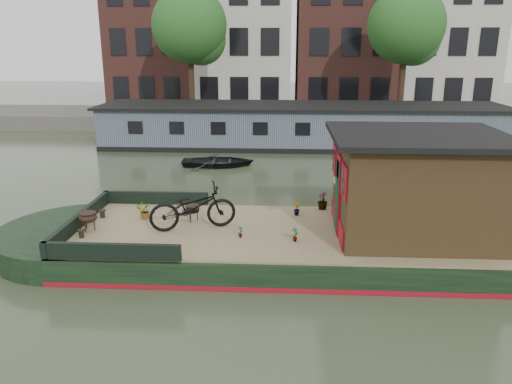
# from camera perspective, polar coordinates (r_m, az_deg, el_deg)

# --- Properties ---
(ground) EXTENTS (120.00, 120.00, 0.00)m
(ground) POSITION_cam_1_polar(r_m,az_deg,el_deg) (12.51, 7.11, -7.21)
(ground) COLOR #353E27
(ground) RESTS_ON ground
(houseboat_hull) EXTENTS (14.01, 4.02, 0.60)m
(houseboat_hull) POSITION_cam_1_polar(r_m,az_deg,el_deg) (12.38, 0.95, -5.97)
(houseboat_hull) COLOR black
(houseboat_hull) RESTS_ON ground
(houseboat_deck) EXTENTS (11.80, 3.80, 0.05)m
(houseboat_deck) POSITION_cam_1_polar(r_m,az_deg,el_deg) (12.27, 7.21, -4.54)
(houseboat_deck) COLOR #8A7855
(houseboat_deck) RESTS_ON houseboat_hull
(bow_bulwark) EXTENTS (3.00, 4.00, 0.35)m
(bow_bulwark) POSITION_cam_1_polar(r_m,az_deg,el_deg) (12.86, -15.93, -3.11)
(bow_bulwark) COLOR black
(bow_bulwark) RESTS_ON houseboat_deck
(cabin) EXTENTS (4.00, 3.50, 2.42)m
(cabin) POSITION_cam_1_polar(r_m,az_deg,el_deg) (12.25, 17.68, 0.92)
(cabin) COLOR black
(cabin) RESTS_ON houseboat_deck
(bicycle) EXTENTS (2.24, 1.38, 1.11)m
(bicycle) POSITION_cam_1_polar(r_m,az_deg,el_deg) (12.23, -7.24, -1.73)
(bicycle) COLOR black
(bicycle) RESTS_ON houseboat_deck
(potted_plant_a) EXTENTS (0.21, 0.21, 0.34)m
(potted_plant_a) POSITION_cam_1_polar(r_m,az_deg,el_deg) (11.52, 4.47, -4.85)
(potted_plant_a) COLOR brown
(potted_plant_a) RESTS_ON houseboat_deck
(potted_plant_b) EXTENTS (0.19, 0.22, 0.35)m
(potted_plant_b) POSITION_cam_1_polar(r_m,az_deg,el_deg) (13.27, 4.66, -1.92)
(potted_plant_b) COLOR brown
(potted_plant_b) RESTS_ON houseboat_deck
(potted_plant_c) EXTENTS (0.50, 0.48, 0.42)m
(potted_plant_c) POSITION_cam_1_polar(r_m,az_deg,el_deg) (13.25, -12.66, -2.15)
(potted_plant_c) COLOR maroon
(potted_plant_c) RESTS_ON houseboat_deck
(potted_plant_d) EXTENTS (0.37, 0.37, 0.50)m
(potted_plant_d) POSITION_cam_1_polar(r_m,az_deg,el_deg) (13.80, 7.62, -0.95)
(potted_plant_d) COLOR maroon
(potted_plant_d) RESTS_ON houseboat_deck
(potted_plant_e) EXTENTS (0.18, 0.18, 0.28)m
(potted_plant_e) POSITION_cam_1_polar(r_m,az_deg,el_deg) (11.73, -1.81, -4.56)
(potted_plant_e) COLOR #98502C
(potted_plant_e) RESTS_ON houseboat_deck
(brazier_front) EXTENTS (0.51, 0.51, 0.42)m
(brazier_front) POSITION_cam_1_polar(r_m,az_deg,el_deg) (12.88, -7.26, -2.40)
(brazier_front) COLOR black
(brazier_front) RESTS_ON houseboat_deck
(brazier_rear) EXTENTS (0.50, 0.50, 0.46)m
(brazier_rear) POSITION_cam_1_polar(r_m,az_deg,el_deg) (12.78, -18.62, -3.22)
(brazier_rear) COLOR black
(brazier_rear) RESTS_ON houseboat_deck
(bollard_port) EXTENTS (0.18, 0.18, 0.21)m
(bollard_port) POSITION_cam_1_polar(r_m,az_deg,el_deg) (13.65, -17.14, -2.40)
(bollard_port) COLOR black
(bollard_port) RESTS_ON houseboat_deck
(bollard_stbd) EXTENTS (0.17, 0.17, 0.19)m
(bollard_stbd) POSITION_cam_1_polar(r_m,az_deg,el_deg) (12.42, -19.33, -4.51)
(bollard_stbd) COLOR black
(bollard_stbd) RESTS_ON houseboat_deck
(dinghy) EXTENTS (3.22, 2.40, 0.64)m
(dinghy) POSITION_cam_1_polar(r_m,az_deg,el_deg) (21.50, -4.36, 3.84)
(dinghy) COLOR black
(dinghy) RESTS_ON ground
(far_houseboat) EXTENTS (20.40, 4.40, 2.11)m
(far_houseboat) POSITION_cam_1_polar(r_m,az_deg,el_deg) (25.77, 5.20, 7.40)
(far_houseboat) COLOR slate
(far_houseboat) RESTS_ON ground
(quay) EXTENTS (60.00, 6.00, 0.90)m
(quay) POSITION_cam_1_polar(r_m,az_deg,el_deg) (32.27, 4.81, 8.30)
(quay) COLOR #47443F
(quay) RESTS_ON ground
(townhouse_row) EXTENTS (27.25, 8.00, 16.50)m
(townhouse_row) POSITION_cam_1_polar(r_m,az_deg,el_deg) (39.06, 5.06, 20.66)
(townhouse_row) COLOR brown
(townhouse_row) RESTS_ON ground
(tree_left) EXTENTS (4.40, 4.40, 7.40)m
(tree_left) POSITION_cam_1_polar(r_m,az_deg,el_deg) (31.00, -7.30, 17.99)
(tree_left) COLOR #332316
(tree_left) RESTS_ON quay
(tree_right) EXTENTS (4.40, 4.40, 7.40)m
(tree_right) POSITION_cam_1_polar(r_m,az_deg,el_deg) (31.32, 16.99, 17.42)
(tree_right) COLOR #332316
(tree_right) RESTS_ON quay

